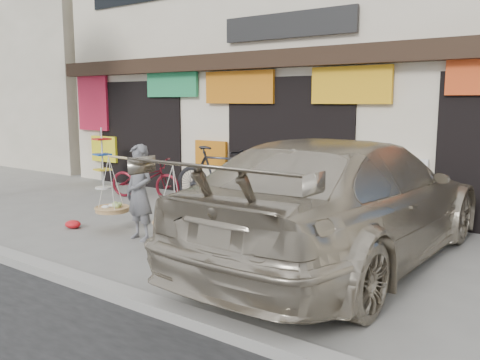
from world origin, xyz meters
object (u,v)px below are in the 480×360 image
Objects in this scene: street_vendor at (140,197)px; bike_0 at (145,178)px; suv at (345,200)px; display_rack at (103,164)px; bike_1 at (218,176)px.

bike_0 is at bearing 140.92° from street_vendor.
street_vendor is 1.19× the size of bike_0.
display_rack is at bearing -13.37° from suv.
bike_0 is 0.84× the size of bike_1.
display_rack is (-4.37, 2.77, -0.08)m from street_vendor.
street_vendor reaches higher than bike_1.
suv is at bearing -13.96° from display_rack.
street_vendor is 1.00× the size of bike_1.
bike_0 is 1.88m from display_rack.
street_vendor is 0.35× the size of suv.
street_vendor is 3.24m from suv.
display_rack reaches higher than street_vendor.
suv is at bearing 21.93° from street_vendor.
display_rack is (-1.85, 0.29, 0.16)m from bike_0.
bike_0 is at bearing 93.02° from bike_1.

